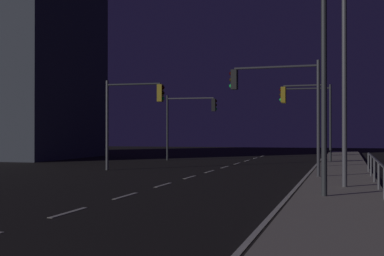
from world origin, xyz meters
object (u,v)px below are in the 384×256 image
object	(u,v)px
traffic_light_far_left	(132,107)
traffic_light_overhead_east	(278,95)
traffic_light_far_center	(189,114)
traffic_light_near_left	(308,108)
street_lamp_across_street	(329,46)
street_lamp_median	(335,61)
traffic_light_far_right	(305,107)

from	to	relation	value
traffic_light_far_left	traffic_light_overhead_east	distance (m)	9.06
traffic_light_far_center	traffic_light_overhead_east	xyz separation A→B (m)	(8.32, -14.31, 0.40)
traffic_light_near_left	street_lamp_across_street	distance (m)	21.83
traffic_light_far_left	traffic_light_far_center	bearing A→B (deg)	89.03
traffic_light_near_left	traffic_light_overhead_east	size ratio (longest dim) A/B	1.00
traffic_light_far_left	traffic_light_overhead_east	xyz separation A→B (m)	(8.51, -3.10, 0.32)
street_lamp_across_street	traffic_light_far_center	bearing A→B (deg)	115.68
traffic_light_far_left	traffic_light_near_left	size ratio (longest dim) A/B	0.96
traffic_light_far_left	street_lamp_across_street	world-z (taller)	street_lamp_across_street
traffic_light_far_center	street_lamp_across_street	size ratio (longest dim) A/B	0.63
traffic_light_overhead_east	street_lamp_median	xyz separation A→B (m)	(2.65, -4.83, 0.90)
traffic_light_overhead_east	street_lamp_across_street	world-z (taller)	street_lamp_across_street
traffic_light_far_center	traffic_light_far_right	bearing A→B (deg)	-34.85
traffic_light_far_right	street_lamp_across_street	bearing A→B (deg)	-83.56
traffic_light_near_left	traffic_light_far_left	bearing A→B (deg)	-131.05
traffic_light_overhead_east	street_lamp_median	world-z (taller)	street_lamp_median
traffic_light_far_right	traffic_light_near_left	size ratio (longest dim) A/B	0.96
traffic_light_near_left	street_lamp_median	xyz separation A→B (m)	(2.11, -18.32, 0.93)
traffic_light_far_center	street_lamp_across_street	world-z (taller)	street_lamp_across_street
traffic_light_near_left	street_lamp_median	world-z (taller)	street_lamp_median
traffic_light_overhead_east	traffic_light_far_left	bearing A→B (deg)	159.99
traffic_light_far_right	traffic_light_overhead_east	distance (m)	8.08
traffic_light_far_center	traffic_light_overhead_east	distance (m)	16.56
traffic_light_far_left	traffic_light_overhead_east	size ratio (longest dim) A/B	0.96
street_lamp_across_street	traffic_light_far_right	bearing A→B (deg)	96.44
traffic_light_overhead_east	street_lamp_across_street	xyz separation A→B (m)	(2.52, -8.23, 0.94)
traffic_light_far_right	traffic_light_far_left	size ratio (longest dim) A/B	1.00
traffic_light_far_right	traffic_light_far_center	xyz separation A→B (m)	(-9.00, 6.27, -0.16)
traffic_light_far_center	traffic_light_overhead_east	bearing A→B (deg)	-59.83
traffic_light_far_left	traffic_light_near_left	world-z (taller)	traffic_light_near_left
traffic_light_far_left	traffic_light_far_center	xyz separation A→B (m)	(0.19, 11.21, -0.07)
traffic_light_far_center	street_lamp_median	size ratio (longest dim) A/B	0.64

